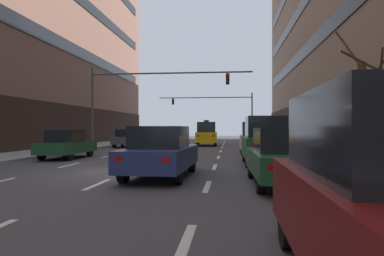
{
  "coord_description": "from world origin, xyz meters",
  "views": [
    {
      "loc": [
        3.93,
        -12.98,
        1.69
      ],
      "look_at": [
        -0.05,
        23.55,
        1.67
      ],
      "focal_mm": 32.44,
      "sensor_mm": 36.0,
      "label": 1
    }
  ],
  "objects_px": {
    "car_driving_3": "(127,138)",
    "traffic_signal_0": "(143,89)",
    "car_driving_1": "(67,144)",
    "pedestrian_0": "(324,140)",
    "pedestrian_1": "(296,135)",
    "car_parked_1": "(284,157)",
    "car_parked_2": "(265,141)",
    "traffic_signal_1": "(221,106)",
    "car_driving_0": "(161,152)",
    "taxi_driving_2": "(206,134)",
    "street_tree_0": "(363,113)",
    "car_parked_3": "(254,138)"
  },
  "relations": [
    {
      "from": "car_driving_0",
      "to": "car_driving_3",
      "type": "relative_size",
      "value": 1.11
    },
    {
      "from": "car_parked_1",
      "to": "traffic_signal_1",
      "type": "distance_m",
      "value": 37.94
    },
    {
      "from": "car_parked_1",
      "to": "car_parked_2",
      "type": "relative_size",
      "value": 1.0
    },
    {
      "from": "car_parked_2",
      "to": "traffic_signal_1",
      "type": "relative_size",
      "value": 0.35
    },
    {
      "from": "street_tree_0",
      "to": "pedestrian_1",
      "type": "relative_size",
      "value": 2.94
    },
    {
      "from": "car_parked_3",
      "to": "street_tree_0",
      "type": "height_order",
      "value": "street_tree_0"
    },
    {
      "from": "car_parked_3",
      "to": "traffic_signal_1",
      "type": "distance_m",
      "value": 25.36
    },
    {
      "from": "car_driving_1",
      "to": "street_tree_0",
      "type": "xyz_separation_m",
      "value": [
        13.08,
        -6.96,
        1.38
      ]
    },
    {
      "from": "car_driving_1",
      "to": "taxi_driving_2",
      "type": "xyz_separation_m",
      "value": [
        6.75,
        14.64,
        0.34
      ]
    },
    {
      "from": "car_driving_0",
      "to": "car_driving_3",
      "type": "height_order",
      "value": "car_driving_0"
    },
    {
      "from": "taxi_driving_2",
      "to": "car_parked_2",
      "type": "bearing_deg",
      "value": -77.24
    },
    {
      "from": "car_driving_1",
      "to": "car_driving_3",
      "type": "bearing_deg",
      "value": 90.24
    },
    {
      "from": "car_parked_1",
      "to": "car_parked_3",
      "type": "height_order",
      "value": "car_parked_3"
    },
    {
      "from": "pedestrian_0",
      "to": "car_parked_1",
      "type": "bearing_deg",
      "value": -113.26
    },
    {
      "from": "car_driving_3",
      "to": "traffic_signal_0",
      "type": "distance_m",
      "value": 5.44
    },
    {
      "from": "car_driving_0",
      "to": "street_tree_0",
      "type": "relative_size",
      "value": 1.02
    },
    {
      "from": "car_parked_1",
      "to": "street_tree_0",
      "type": "relative_size",
      "value": 0.98
    },
    {
      "from": "car_driving_0",
      "to": "taxi_driving_2",
      "type": "distance_m",
      "value": 21.27
    },
    {
      "from": "car_parked_2",
      "to": "traffic_signal_1",
      "type": "xyz_separation_m",
      "value": [
        -2.82,
        31.88,
        3.57
      ]
    },
    {
      "from": "pedestrian_0",
      "to": "pedestrian_1",
      "type": "distance_m",
      "value": 12.82
    },
    {
      "from": "car_driving_3",
      "to": "car_parked_3",
      "type": "height_order",
      "value": "car_parked_3"
    },
    {
      "from": "car_parked_3",
      "to": "pedestrian_1",
      "type": "distance_m",
      "value": 7.92
    },
    {
      "from": "car_driving_3",
      "to": "car_parked_3",
      "type": "relative_size",
      "value": 0.99
    },
    {
      "from": "car_driving_1",
      "to": "car_parked_1",
      "type": "height_order",
      "value": "car_parked_1"
    },
    {
      "from": "car_parked_1",
      "to": "car_parked_3",
      "type": "relative_size",
      "value": 1.06
    },
    {
      "from": "car_parked_1",
      "to": "car_parked_2",
      "type": "height_order",
      "value": "car_parked_2"
    },
    {
      "from": "car_driving_0",
      "to": "traffic_signal_0",
      "type": "height_order",
      "value": "traffic_signal_0"
    },
    {
      "from": "car_parked_2",
      "to": "pedestrian_0",
      "type": "relative_size",
      "value": 2.77
    },
    {
      "from": "car_driving_3",
      "to": "pedestrian_0",
      "type": "xyz_separation_m",
      "value": [
        13.51,
        -12.46,
        0.33
      ]
    },
    {
      "from": "street_tree_0",
      "to": "car_parked_3",
      "type": "bearing_deg",
      "value": 102.17
    },
    {
      "from": "street_tree_0",
      "to": "pedestrian_1",
      "type": "xyz_separation_m",
      "value": [
        1.4,
        18.64,
        -1.1
      ]
    },
    {
      "from": "car_driving_3",
      "to": "taxi_driving_2",
      "type": "bearing_deg",
      "value": 25.77
    },
    {
      "from": "street_tree_0",
      "to": "traffic_signal_0",
      "type": "bearing_deg",
      "value": 125.43
    },
    {
      "from": "car_parked_3",
      "to": "traffic_signal_0",
      "type": "xyz_separation_m",
      "value": [
        -8.35,
        3.53,
        3.67
      ]
    },
    {
      "from": "traffic_signal_1",
      "to": "car_parked_1",
      "type": "bearing_deg",
      "value": -85.71
    },
    {
      "from": "car_parked_3",
      "to": "traffic_signal_0",
      "type": "distance_m",
      "value": 9.78
    },
    {
      "from": "car_driving_3",
      "to": "car_parked_1",
      "type": "height_order",
      "value": "car_parked_1"
    },
    {
      "from": "car_driving_3",
      "to": "pedestrian_0",
      "type": "height_order",
      "value": "pedestrian_0"
    },
    {
      "from": "car_driving_1",
      "to": "car_parked_2",
      "type": "xyz_separation_m",
      "value": [
        10.55,
        -2.13,
        0.32
      ]
    },
    {
      "from": "car_driving_1",
      "to": "street_tree_0",
      "type": "relative_size",
      "value": 0.91
    },
    {
      "from": "car_driving_1",
      "to": "pedestrian_0",
      "type": "height_order",
      "value": "pedestrian_0"
    },
    {
      "from": "car_driving_3",
      "to": "street_tree_0",
      "type": "xyz_separation_m",
      "value": [
        13.13,
        -18.31,
        1.38
      ]
    },
    {
      "from": "taxi_driving_2",
      "to": "traffic_signal_1",
      "type": "relative_size",
      "value": 0.36
    },
    {
      "from": "car_parked_2",
      "to": "traffic_signal_0",
      "type": "relative_size",
      "value": 0.36
    },
    {
      "from": "traffic_signal_0",
      "to": "pedestrian_0",
      "type": "xyz_separation_m",
      "value": [
        11.27,
        -9.44,
        -3.6
      ]
    },
    {
      "from": "traffic_signal_0",
      "to": "traffic_signal_1",
      "type": "xyz_separation_m",
      "value": [
        5.53,
        21.41,
        -0.04
      ]
    },
    {
      "from": "taxi_driving_2",
      "to": "pedestrian_1",
      "type": "height_order",
      "value": "taxi_driving_2"
    },
    {
      "from": "car_parked_2",
      "to": "street_tree_0",
      "type": "distance_m",
      "value": 5.55
    },
    {
      "from": "car_driving_0",
      "to": "car_parked_2",
      "type": "xyz_separation_m",
      "value": [
        3.93,
        4.5,
        0.24
      ]
    },
    {
      "from": "car_driving_0",
      "to": "traffic_signal_1",
      "type": "relative_size",
      "value": 0.36
    }
  ]
}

